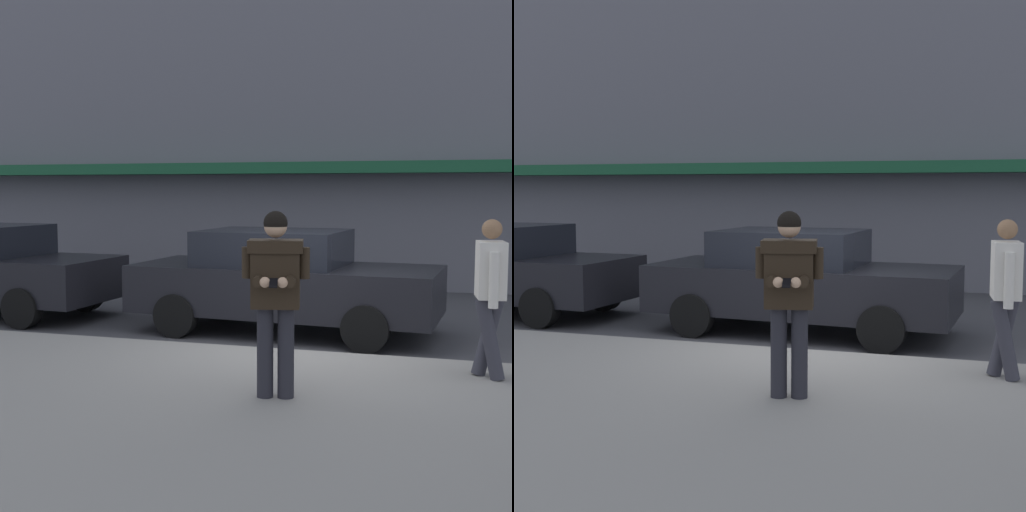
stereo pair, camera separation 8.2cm
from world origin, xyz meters
TOP-DOWN VIEW (x-y plane):
  - ground_plane at (0.00, 0.00)m, footprint 80.00×80.00m
  - sidewalk at (1.00, -2.85)m, footprint 32.00×5.30m
  - curb_paint_line at (1.00, 0.05)m, footprint 28.00×0.12m
  - parked_sedan_mid at (-0.69, 1.44)m, footprint 4.62×2.18m
  - man_texting_on_phone at (0.17, -2.28)m, footprint 0.64×0.63m
  - pedestrian_in_light_coat at (2.17, -0.92)m, footprint 0.36×0.60m

SIDE VIEW (x-z plane):
  - ground_plane at x=0.00m, z-range 0.00..0.00m
  - curb_paint_line at x=1.00m, z-range 0.00..0.01m
  - sidewalk at x=1.00m, z-range 0.00..0.14m
  - parked_sedan_mid at x=-0.69m, z-range 0.02..1.56m
  - pedestrian_in_light_coat at x=2.17m, z-range 0.26..1.96m
  - man_texting_on_phone at x=0.17m, z-range 0.35..2.15m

